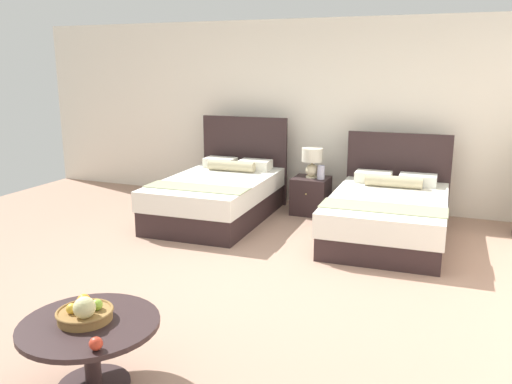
# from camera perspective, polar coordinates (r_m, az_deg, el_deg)

# --- Properties ---
(ground_plane) EXTENTS (9.95, 10.09, 0.02)m
(ground_plane) POSITION_cam_1_polar(r_m,az_deg,el_deg) (5.37, -1.66, -9.45)
(ground_plane) COLOR #9E7A66
(wall_back) EXTENTS (9.95, 0.12, 2.73)m
(wall_back) POSITION_cam_1_polar(r_m,az_deg,el_deg) (8.05, 7.67, 8.29)
(wall_back) COLOR silver
(wall_back) RESTS_ON ground
(bed_near_window) EXTENTS (1.40, 2.21, 1.31)m
(bed_near_window) POSITION_cam_1_polar(r_m,az_deg,el_deg) (7.36, -3.99, -0.33)
(bed_near_window) COLOR #2D1F1F
(bed_near_window) RESTS_ON ground
(bed_near_corner) EXTENTS (1.44, 2.18, 1.18)m
(bed_near_corner) POSITION_cam_1_polar(r_m,az_deg,el_deg) (6.71, 13.97, -2.26)
(bed_near_corner) COLOR #2D1F1F
(bed_near_corner) RESTS_ON ground
(nightstand) EXTENTS (0.50, 0.50, 0.52)m
(nightstand) POSITION_cam_1_polar(r_m,az_deg,el_deg) (7.62, 5.89, -0.38)
(nightstand) COLOR #2D1F1F
(nightstand) RESTS_ON ground
(table_lamp) EXTENTS (0.29, 0.29, 0.42)m
(table_lamp) POSITION_cam_1_polar(r_m,az_deg,el_deg) (7.53, 6.03, 3.53)
(table_lamp) COLOR beige
(table_lamp) RESTS_ON nightstand
(vase) EXTENTS (0.10, 0.10, 0.19)m
(vase) POSITION_cam_1_polar(r_m,az_deg,el_deg) (7.47, 6.97, 2.11)
(vase) COLOR silver
(vase) RESTS_ON nightstand
(coffee_table) EXTENTS (0.90, 0.90, 0.47)m
(coffee_table) POSITION_cam_1_polar(r_m,az_deg,el_deg) (3.74, -17.31, -14.64)
(coffee_table) COLOR #2D1F1F
(coffee_table) RESTS_ON ground
(fruit_bowl) EXTENTS (0.37, 0.37, 0.19)m
(fruit_bowl) POSITION_cam_1_polar(r_m,az_deg,el_deg) (3.69, -17.86, -12.14)
(fruit_bowl) COLOR olive
(fruit_bowl) RESTS_ON coffee_table
(loose_apple) EXTENTS (0.08, 0.08, 0.08)m
(loose_apple) POSITION_cam_1_polar(r_m,az_deg,el_deg) (3.34, -16.77, -15.29)
(loose_apple) COLOR red
(loose_apple) RESTS_ON coffee_table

